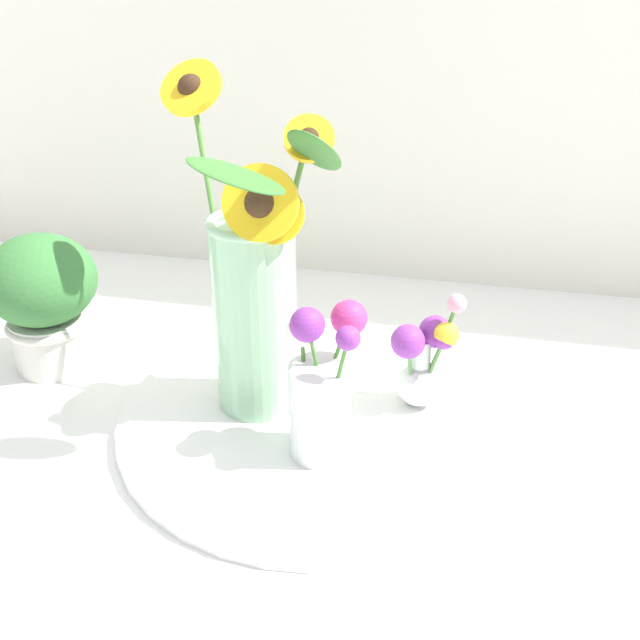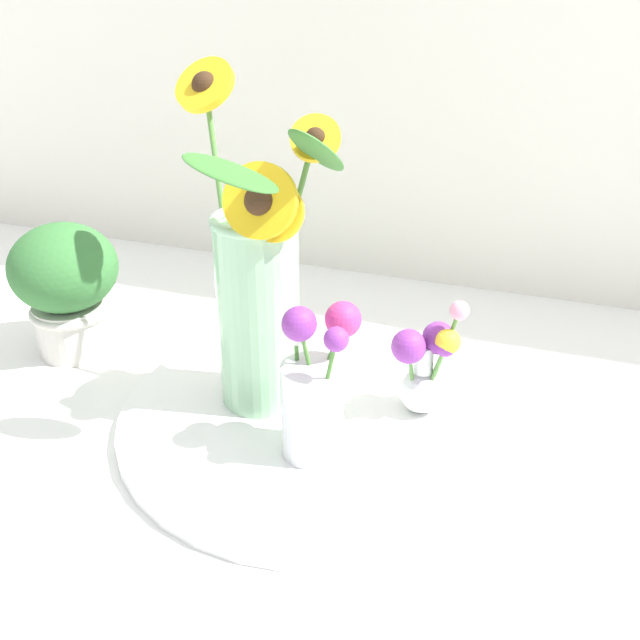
% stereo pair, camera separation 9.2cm
% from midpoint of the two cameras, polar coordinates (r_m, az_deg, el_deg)
% --- Properties ---
extents(ground_plane, '(6.00, 6.00, 0.00)m').
position_cam_midpoint_polar(ground_plane, '(0.98, -4.54, -8.52)').
color(ground_plane, white).
extents(serving_tray, '(0.52, 0.52, 0.02)m').
position_cam_midpoint_polar(serving_tray, '(0.99, -2.66, -7.50)').
color(serving_tray, white).
rests_on(serving_tray, ground_plane).
extents(mason_jar_sunflowers, '(0.25, 0.23, 0.43)m').
position_cam_midpoint_polar(mason_jar_sunflowers, '(0.94, -7.69, 2.04)').
color(mason_jar_sunflowers, '#99CC9E').
rests_on(mason_jar_sunflowers, serving_tray).
extents(vase_small_center, '(0.09, 0.09, 0.19)m').
position_cam_midpoint_polar(vase_small_center, '(0.87, -2.92, -5.47)').
color(vase_small_center, white).
rests_on(vase_small_center, serving_tray).
extents(vase_bulb_right, '(0.09, 0.08, 0.17)m').
position_cam_midpoint_polar(vase_bulb_right, '(0.96, 5.24, -3.02)').
color(vase_bulb_right, white).
rests_on(vase_bulb_right, serving_tray).
extents(potted_plant, '(0.16, 0.16, 0.20)m').
position_cam_midpoint_polar(potted_plant, '(1.15, -22.50, 1.65)').
color(potted_plant, beige).
rests_on(potted_plant, ground_plane).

